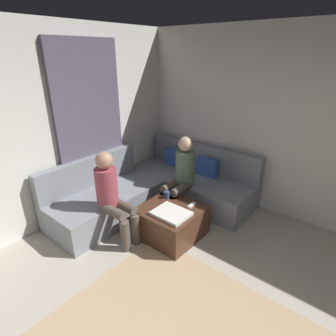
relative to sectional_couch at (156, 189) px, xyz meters
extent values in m
cube|color=silver|center=(2.08, 1.06, 1.07)|extent=(6.00, 0.12, 2.70)
cube|color=#595166|center=(-0.76, -0.58, 0.97)|extent=(0.06, 1.10, 2.50)
cube|color=gray|center=(0.30, 0.53, -0.07)|extent=(2.10, 0.85, 0.42)
cube|color=gray|center=(0.30, 0.88, 0.36)|extent=(2.10, 0.14, 0.45)
cube|color=gray|center=(-0.32, -0.75, -0.07)|extent=(0.85, 1.70, 0.42)
cube|color=gray|center=(-0.68, -0.75, 0.36)|extent=(0.14, 1.70, 0.45)
cube|color=#3359B2|center=(-0.20, 0.70, 0.26)|extent=(0.36, 0.12, 0.36)
cube|color=#3359B2|center=(0.50, 0.70, 0.26)|extent=(0.36, 0.12, 0.36)
cube|color=#4C2D1E|center=(0.70, -0.49, -0.07)|extent=(0.76, 0.76, 0.42)
cube|color=white|center=(0.80, -0.61, 0.16)|extent=(0.44, 0.36, 0.04)
cylinder|color=#334C72|center=(0.48, -0.31, 0.19)|extent=(0.08, 0.08, 0.10)
cube|color=white|center=(0.88, -0.27, 0.15)|extent=(0.05, 0.15, 0.02)
cylinder|color=brown|center=(0.54, -0.25, -0.07)|extent=(0.12, 0.12, 0.42)
cylinder|color=brown|center=(0.36, -0.25, -0.07)|extent=(0.12, 0.12, 0.42)
cylinder|color=brown|center=(0.54, -0.05, 0.20)|extent=(0.12, 0.40, 0.12)
cylinder|color=brown|center=(0.36, -0.05, 0.20)|extent=(0.12, 0.40, 0.12)
cylinder|color=#597259|center=(0.45, 0.15, 0.45)|extent=(0.28, 0.28, 0.50)
sphere|color=#D8AD8C|center=(0.45, 0.15, 0.81)|extent=(0.22, 0.22, 0.22)
cylinder|color=brown|center=(0.45, -0.91, -0.07)|extent=(0.12, 0.12, 0.42)
cylinder|color=brown|center=(0.45, -1.09, -0.07)|extent=(0.12, 0.12, 0.42)
cylinder|color=brown|center=(0.25, -0.91, 0.20)|extent=(0.40, 0.12, 0.12)
cylinder|color=brown|center=(0.25, -1.09, 0.20)|extent=(0.40, 0.12, 0.12)
cylinder|color=#993F4C|center=(0.05, -1.00, 0.45)|extent=(0.28, 0.28, 0.50)
sphere|color=tan|center=(0.05, -1.00, 0.81)|extent=(0.22, 0.22, 0.22)
camera|label=1|loc=(2.62, -2.89, 2.04)|focal=29.11mm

